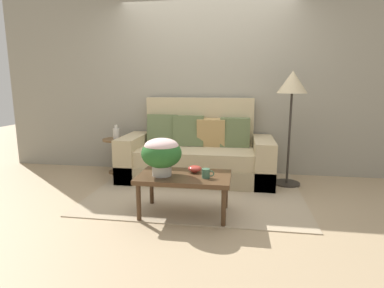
% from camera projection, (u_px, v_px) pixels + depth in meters
% --- Properties ---
extents(ground_plane, '(14.00, 14.00, 0.00)m').
position_uv_depth(ground_plane, '(196.00, 195.00, 3.78)').
color(ground_plane, tan).
extents(wall_back, '(6.40, 0.12, 2.65)m').
position_uv_depth(wall_back, '(207.00, 84.00, 4.64)').
color(wall_back, gray).
rests_on(wall_back, ground).
extents(area_rug, '(2.52, 1.98, 0.01)m').
position_uv_depth(area_rug, '(198.00, 191.00, 3.91)').
color(area_rug, tan).
rests_on(area_rug, ground).
extents(couch, '(2.08, 0.87, 1.13)m').
position_uv_depth(couch, '(197.00, 155.00, 4.38)').
color(couch, tan).
rests_on(couch, ground).
extents(coffee_table, '(0.93, 0.55, 0.42)m').
position_uv_depth(coffee_table, '(184.00, 179.00, 3.14)').
color(coffee_table, '#442D1B').
rests_on(coffee_table, ground).
extents(side_table, '(0.38, 0.38, 0.52)m').
position_uv_depth(side_table, '(116.00, 149.00, 4.67)').
color(side_table, brown).
rests_on(side_table, ground).
extents(floor_lamp, '(0.38, 0.38, 1.49)m').
position_uv_depth(floor_lamp, '(292.00, 92.00, 3.93)').
color(floor_lamp, '#2D2823').
rests_on(floor_lamp, ground).
extents(potted_plant, '(0.40, 0.40, 0.38)m').
position_uv_depth(potted_plant, '(162.00, 153.00, 3.07)').
color(potted_plant, '#B7B2A8').
rests_on(potted_plant, coffee_table).
extents(coffee_mug, '(0.12, 0.08, 0.09)m').
position_uv_depth(coffee_mug, '(206.00, 173.00, 3.02)').
color(coffee_mug, '#3D664C').
rests_on(coffee_mug, coffee_table).
extents(snack_bowl, '(0.14, 0.14, 0.07)m').
position_uv_depth(snack_bowl, '(195.00, 169.00, 3.22)').
color(snack_bowl, '#B2382D').
rests_on(snack_bowl, coffee_table).
extents(table_vase, '(0.09, 0.09, 0.21)m').
position_uv_depth(table_vase, '(116.00, 133.00, 4.62)').
color(table_vase, silver).
rests_on(table_vase, side_table).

